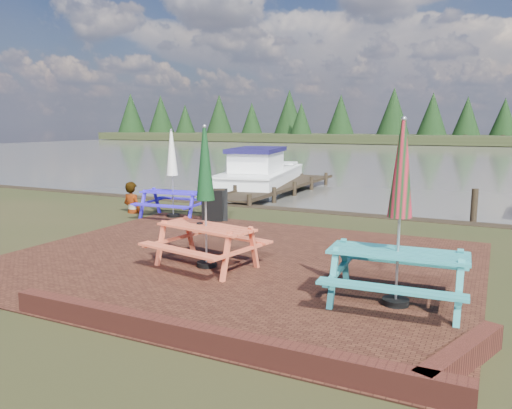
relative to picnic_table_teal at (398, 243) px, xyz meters
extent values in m
plane|color=black|center=(-3.29, 0.08, -0.96)|extent=(120.00, 120.00, 0.00)
cube|color=#351910|center=(-3.29, 1.08, -0.95)|extent=(9.00, 7.50, 0.02)
cube|color=#4C1E16|center=(-1.79, -2.52, -0.81)|extent=(6.00, 0.22, 0.30)
cube|color=#4C1E16|center=(1.01, -1.72, -0.81)|extent=(0.82, 1.77, 0.30)
cube|color=#4B4940|center=(-3.29, 37.08, -0.96)|extent=(120.00, 60.00, 0.02)
cube|color=black|center=(-3.29, 66.08, -0.46)|extent=(120.00, 10.00, 1.20)
cube|color=teal|center=(0.00, 0.00, -0.15)|extent=(2.01, 0.88, 0.04)
cube|color=teal|center=(0.04, -0.74, -0.47)|extent=(1.98, 0.38, 0.04)
cube|color=teal|center=(-0.04, 0.74, -0.47)|extent=(1.98, 0.38, 0.04)
cube|color=teal|center=(-0.85, -0.05, -0.55)|extent=(0.19, 1.71, 0.81)
cube|color=teal|center=(0.85, 0.05, -0.55)|extent=(0.19, 1.71, 0.81)
cylinder|color=black|center=(0.00, 0.00, -0.90)|extent=(0.39, 0.39, 0.11)
cylinder|color=#B2B2B7|center=(0.00, 0.00, 0.41)|extent=(0.04, 0.04, 2.74)
cone|color=maroon|center=(0.00, 0.00, 1.07)|extent=(0.35, 0.35, 1.37)
cube|color=#E15B39|center=(-3.57, 0.49, -0.18)|extent=(1.99, 1.09, 0.04)
cube|color=#E15B39|center=(-3.71, -0.21, -0.49)|extent=(1.90, 0.62, 0.04)
cube|color=#E15B39|center=(-3.43, 1.19, -0.49)|extent=(1.90, 0.62, 0.04)
cube|color=#E15B39|center=(-4.37, 0.65, -0.57)|extent=(0.40, 1.62, 0.78)
cube|color=#E15B39|center=(-2.77, 0.33, -0.57)|extent=(0.40, 1.62, 0.78)
cylinder|color=black|center=(-3.57, 0.49, -0.91)|extent=(0.38, 0.38, 0.10)
cylinder|color=#B2B2B7|center=(-3.57, 0.49, 0.35)|extent=(0.04, 0.04, 2.62)
cone|color=black|center=(-3.57, 0.49, 0.98)|extent=(0.34, 0.34, 1.31)
cube|color=#2F1DDA|center=(-7.08, 4.38, -0.22)|extent=(1.85, 0.85, 0.04)
cube|color=#2F1DDA|center=(-7.02, 3.71, -0.51)|extent=(1.81, 0.40, 0.04)
cube|color=#2F1DDA|center=(-7.14, 5.06, -0.51)|extent=(1.81, 0.40, 0.04)
cube|color=#2F1DDA|center=(-7.85, 4.32, -0.59)|extent=(0.22, 1.55, 0.74)
cube|color=#2F1DDA|center=(-6.30, 4.45, -0.59)|extent=(0.22, 1.55, 0.74)
cylinder|color=black|center=(-7.08, 4.38, -0.91)|extent=(0.36, 0.36, 0.10)
cylinder|color=#B2B2B7|center=(-7.08, 4.38, 0.29)|extent=(0.04, 0.04, 2.49)
cone|color=white|center=(-7.08, 4.38, 0.88)|extent=(0.32, 0.32, 1.24)
cube|color=black|center=(-5.65, 4.16, -0.50)|extent=(0.59, 0.46, 0.90)
cube|color=black|center=(-5.65, 4.46, -0.50)|extent=(0.59, 0.46, 0.90)
cube|color=black|center=(-5.65, 4.31, -0.07)|extent=(0.51, 0.30, 0.03)
cube|color=black|center=(-6.79, 11.58, -0.84)|extent=(1.60, 9.00, 0.06)
cube|color=black|center=(-7.54, 11.58, -0.79)|extent=(0.08, 9.00, 0.08)
cube|color=black|center=(-6.04, 11.58, -0.79)|extent=(0.08, 9.00, 0.08)
cylinder|color=black|center=(-7.59, 7.08, -1.06)|extent=(0.16, 0.16, 1.00)
cylinder|color=black|center=(-5.99, 7.08, -1.06)|extent=(0.16, 0.16, 1.00)
cube|color=white|center=(-8.09, 12.46, -0.83)|extent=(3.60, 7.19, 0.98)
cube|color=white|center=(-8.09, 12.46, -0.32)|extent=(3.67, 7.33, 0.08)
cube|color=white|center=(-7.93, 11.65, 0.15)|extent=(2.21, 3.15, 0.83)
cube|color=#14103D|center=(-7.93, 11.65, 0.62)|extent=(2.47, 3.59, 0.18)
cube|color=white|center=(-8.58, 15.03, -0.20)|extent=(2.20, 1.59, 0.10)
imported|color=gray|center=(-8.64, 4.47, -0.03)|extent=(0.74, 0.54, 1.86)
camera|label=1|loc=(1.23, -7.25, 1.71)|focal=35.00mm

